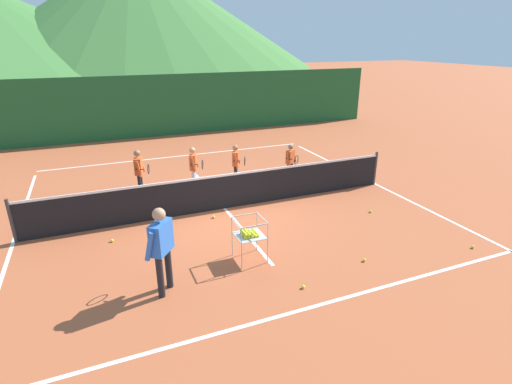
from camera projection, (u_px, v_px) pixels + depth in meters
The scene contains 21 objects.
ground_plane at pixel (225, 208), 10.67m from camera, with size 120.00×120.00×0.00m, color #B25633.
line_baseline_near at pixel (309, 308), 6.73m from camera, with size 10.03×0.08×0.01m, color white.
line_baseline_far at pixel (180, 156), 15.43m from camera, with size 10.03×0.08×0.01m, color white.
line_sideline_west at pixel (13, 243), 8.88m from camera, with size 0.08×10.11×0.01m, color white.
line_sideline_east at pixel (375, 184), 12.47m from camera, with size 0.08×10.11×0.01m, color white.
line_service_center at pixel (225, 208), 10.67m from camera, with size 0.08×6.28×0.01m, color white.
tennis_net at pixel (224, 191), 10.49m from camera, with size 9.97×0.08×1.05m.
instructor at pixel (161, 243), 6.83m from camera, with size 0.58×0.81×1.65m.
student_0 at pixel (139, 169), 11.25m from camera, with size 0.42×0.71×1.37m.
student_1 at pixel (194, 164), 11.78m from camera, with size 0.42×0.70×1.30m.
student_2 at pixel (236, 161), 12.18m from camera, with size 0.41×0.70×1.27m.
student_3 at pixel (291, 159), 12.50m from camera, with size 0.47×0.63×1.20m.
ball_cart at pixel (249, 234), 8.01m from camera, with size 0.58×0.58×0.90m.
tennis_ball_0 at pixel (473, 247), 8.64m from camera, with size 0.07×0.07×0.07m, color yellow.
tennis_ball_1 at pixel (112, 241), 8.91m from camera, with size 0.07×0.07×0.07m, color yellow.
tennis_ball_2 at pixel (364, 260), 8.12m from camera, with size 0.07×0.07×0.07m, color yellow.
tennis_ball_3 at pixel (214, 217), 10.08m from camera, with size 0.07×0.07×0.07m, color yellow.
tennis_ball_4 at pixel (371, 211), 10.41m from camera, with size 0.07×0.07×0.07m, color yellow.
tennis_ball_5 at pixel (303, 287), 7.25m from camera, with size 0.07×0.07×0.07m, color yellow.
windscreen_fence at pixel (160, 106), 18.14m from camera, with size 22.06×0.08×2.80m, color #1E5B2D.
hill_0 at pixel (137, 9), 62.62m from camera, with size 55.59×55.59×17.27m, color #427A38.
Camera 1 is at (-2.97, -9.36, 4.30)m, focal length 27.66 mm.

